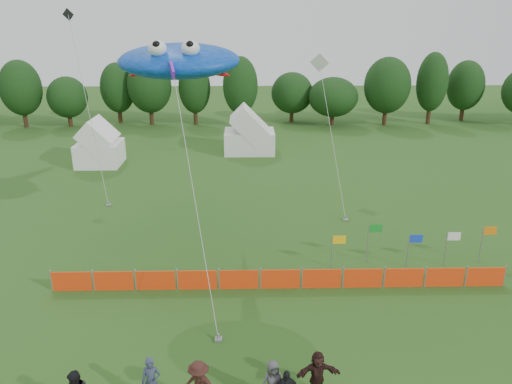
{
  "coord_description": "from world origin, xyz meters",
  "views": [
    {
      "loc": [
        -0.45,
        -14.57,
        12.52
      ],
      "look_at": [
        0.0,
        6.0,
        5.2
      ],
      "focal_mm": 35.0,
      "sensor_mm": 36.0,
      "label": 1
    }
  ],
  "objects_px": {
    "spectator_e": "(273,382)",
    "stingray_kite": "(180,60)",
    "tent_right": "(249,135)",
    "barrier_fence": "(280,279)",
    "spectator_a": "(151,382)",
    "tent_left": "(99,146)",
    "spectator_f": "(317,373)"
  },
  "relations": [
    {
      "from": "spectator_a",
      "to": "spectator_f",
      "type": "bearing_deg",
      "value": 2.89
    },
    {
      "from": "tent_right",
      "to": "tent_left",
      "type": "bearing_deg",
      "value": -163.31
    },
    {
      "from": "barrier_fence",
      "to": "stingray_kite",
      "type": "distance_m",
      "value": 11.69
    },
    {
      "from": "tent_left",
      "to": "spectator_e",
      "type": "relative_size",
      "value": 2.26
    },
    {
      "from": "tent_right",
      "to": "spectator_f",
      "type": "bearing_deg",
      "value": -86.43
    },
    {
      "from": "spectator_a",
      "to": "spectator_e",
      "type": "xyz_separation_m",
      "value": [
        4.08,
        -0.03,
        -0.08
      ]
    },
    {
      "from": "tent_left",
      "to": "spectator_a",
      "type": "height_order",
      "value": "tent_left"
    },
    {
      "from": "spectator_a",
      "to": "spectator_f",
      "type": "relative_size",
      "value": 1.09
    },
    {
      "from": "tent_right",
      "to": "stingray_kite",
      "type": "bearing_deg",
      "value": -99.31
    },
    {
      "from": "tent_right",
      "to": "spectator_a",
      "type": "height_order",
      "value": "tent_right"
    },
    {
      "from": "tent_right",
      "to": "stingray_kite",
      "type": "relative_size",
      "value": 0.31
    },
    {
      "from": "tent_left",
      "to": "stingray_kite",
      "type": "distance_m",
      "value": 21.96
    },
    {
      "from": "barrier_fence",
      "to": "stingray_kite",
      "type": "relative_size",
      "value": 1.4
    },
    {
      "from": "spectator_f",
      "to": "stingray_kite",
      "type": "height_order",
      "value": "stingray_kite"
    },
    {
      "from": "spectator_a",
      "to": "stingray_kite",
      "type": "distance_m",
      "value": 14.88
    },
    {
      "from": "spectator_e",
      "to": "stingray_kite",
      "type": "xyz_separation_m",
      "value": [
        -4.01,
        11.47,
        9.6
      ]
    },
    {
      "from": "tent_right",
      "to": "barrier_fence",
      "type": "relative_size",
      "value": 0.22
    },
    {
      "from": "stingray_kite",
      "to": "spectator_a",
      "type": "bearing_deg",
      "value": -90.33
    },
    {
      "from": "tent_left",
      "to": "barrier_fence",
      "type": "xyz_separation_m",
      "value": [
        14.46,
        -21.59,
        -1.17
      ]
    },
    {
      "from": "tent_left",
      "to": "stingray_kite",
      "type": "xyz_separation_m",
      "value": [
        9.68,
        -17.66,
        8.76
      ]
    },
    {
      "from": "tent_left",
      "to": "stingray_kite",
      "type": "height_order",
      "value": "stingray_kite"
    },
    {
      "from": "spectator_a",
      "to": "barrier_fence",
      "type": "bearing_deg",
      "value": 55.95
    },
    {
      "from": "spectator_f",
      "to": "spectator_a",
      "type": "bearing_deg",
      "value": 177.45
    },
    {
      "from": "spectator_e",
      "to": "stingray_kite",
      "type": "bearing_deg",
      "value": 89.38
    },
    {
      "from": "spectator_f",
      "to": "stingray_kite",
      "type": "xyz_separation_m",
      "value": [
        -5.59,
        11.03,
        9.59
      ]
    },
    {
      "from": "tent_right",
      "to": "barrier_fence",
      "type": "xyz_separation_m",
      "value": [
        1.23,
        -25.55,
        -1.22
      ]
    },
    {
      "from": "stingray_kite",
      "to": "barrier_fence",
      "type": "bearing_deg",
      "value": -39.41
    },
    {
      "from": "spectator_e",
      "to": "stingray_kite",
      "type": "distance_m",
      "value": 15.48
    },
    {
      "from": "tent_right",
      "to": "spectator_f",
      "type": "relative_size",
      "value": 2.9
    },
    {
      "from": "tent_right",
      "to": "barrier_fence",
      "type": "bearing_deg",
      "value": -87.24
    },
    {
      "from": "tent_right",
      "to": "stingray_kite",
      "type": "height_order",
      "value": "stingray_kite"
    },
    {
      "from": "spectator_a",
      "to": "tent_right",
      "type": "bearing_deg",
      "value": 82.56
    }
  ]
}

